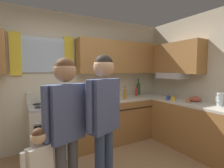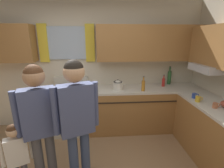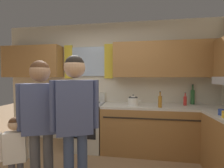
% 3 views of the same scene
% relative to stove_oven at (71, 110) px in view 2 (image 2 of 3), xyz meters
% --- Properties ---
extents(back_wall_unit, '(4.60, 0.42, 2.60)m').
position_rel_stove_oven_xyz_m(back_wall_unit, '(0.42, 0.27, 1.02)').
color(back_wall_unit, beige).
rests_on(back_wall_unit, ground).
extents(kitchen_counter_run, '(2.31, 2.11, 0.90)m').
position_rel_stove_oven_xyz_m(kitchen_counter_run, '(1.85, -0.42, -0.02)').
color(kitchen_counter_run, '#9E6B38').
rests_on(kitchen_counter_run, ground).
extents(stove_oven, '(0.69, 0.67, 1.10)m').
position_rel_stove_oven_xyz_m(stove_oven, '(0.00, 0.00, 0.00)').
color(stove_oven, beige).
rests_on(stove_oven, ground).
extents(bottle_sauce_red, '(0.06, 0.06, 0.25)m').
position_rel_stove_oven_xyz_m(bottle_sauce_red, '(1.93, 0.07, 0.53)').
color(bottle_sauce_red, red).
rests_on(bottle_sauce_red, kitchen_counter_run).
extents(bottle_wine_green, '(0.08, 0.08, 0.39)m').
position_rel_stove_oven_xyz_m(bottle_wine_green, '(2.11, 0.23, 0.58)').
color(bottle_wine_green, '#2D6633').
rests_on(bottle_wine_green, kitchen_counter_run).
extents(bottle_oil_amber, '(0.06, 0.06, 0.29)m').
position_rel_stove_oven_xyz_m(bottle_oil_amber, '(1.42, -0.20, 0.54)').
color(bottle_oil_amber, '#B27223').
rests_on(bottle_oil_amber, kitchen_counter_run).
extents(cup_terracotta, '(0.11, 0.07, 0.08)m').
position_rel_stove_oven_xyz_m(cup_terracotta, '(2.27, -1.04, 0.47)').
color(cup_terracotta, '#B76642').
rests_on(cup_terracotta, kitchen_counter_run).
extents(mug_cobalt_blue, '(0.11, 0.07, 0.08)m').
position_rel_stove_oven_xyz_m(mug_cobalt_blue, '(2.19, -0.64, 0.48)').
color(mug_cobalt_blue, '#2D479E').
rests_on(mug_cobalt_blue, kitchen_counter_run).
extents(mug_mustard_yellow, '(0.12, 0.08, 0.09)m').
position_rel_stove_oven_xyz_m(mug_mustard_yellow, '(2.15, -0.79, 0.48)').
color(mug_mustard_yellow, gold).
rests_on(mug_mustard_yellow, kitchen_counter_run).
extents(stovetop_kettle, '(0.27, 0.20, 0.21)m').
position_rel_stove_oven_xyz_m(stovetop_kettle, '(0.95, -0.08, 0.53)').
color(stovetop_kettle, silver).
rests_on(stovetop_kettle, kitchen_counter_run).
extents(adult_holding_child, '(0.48, 0.27, 1.62)m').
position_rel_stove_oven_xyz_m(adult_holding_child, '(-0.07, -1.38, 0.55)').
color(adult_holding_child, '#4C4C51').
rests_on(adult_holding_child, ground).
extents(adult_in_plaid, '(0.48, 0.29, 1.67)m').
position_rel_stove_oven_xyz_m(adult_in_plaid, '(0.34, -1.40, 0.58)').
color(adult_in_plaid, '#38476B').
rests_on(adult_in_plaid, ground).
extents(small_child, '(0.30, 0.18, 0.99)m').
position_rel_stove_oven_xyz_m(small_child, '(-0.33, -1.46, 0.15)').
color(small_child, '#4C4C56').
rests_on(small_child, ground).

